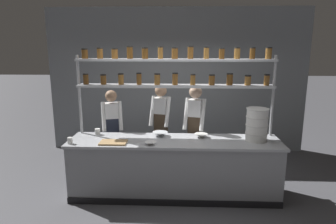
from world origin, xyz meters
TOP-DOWN VIEW (x-y plane):
  - ground_plane at (0.00, 0.00)m, footprint 40.00×40.00m
  - back_wall at (0.00, 2.21)m, footprint 5.70×0.12m
  - prep_counter at (0.00, -0.00)m, footprint 3.30×0.76m
  - spice_shelf_unit at (-0.00, 0.33)m, footprint 3.18×0.28m
  - chef_left at (-1.12, 0.65)m, footprint 0.41×0.34m
  - chef_center at (-0.26, 0.81)m, footprint 0.41×0.34m
  - chef_right at (0.34, 0.55)m, footprint 0.42×0.35m
  - container_stack at (1.26, 0.03)m, footprint 0.34×0.34m
  - cutting_board at (-0.92, -0.19)m, footprint 0.40×0.26m
  - prep_bowl_near_left at (0.42, 0.15)m, footprint 0.22×0.22m
  - prep_bowl_center_front at (-0.34, -0.24)m, footprint 0.17×0.17m
  - prep_bowl_center_back at (-0.24, 0.20)m, footprint 0.25×0.25m
  - serving_cup_front at (-1.56, -0.25)m, footprint 0.07×0.07m
  - serving_cup_by_board at (-1.28, 0.25)m, footprint 0.09×0.09m

SIDE VIEW (x-z plane):
  - ground_plane at x=0.00m, z-range 0.00..0.00m
  - prep_counter at x=0.00m, z-range 0.00..0.92m
  - chef_left at x=-1.12m, z-range 0.11..1.71m
  - cutting_board at x=-0.92m, z-range 0.92..0.94m
  - prep_bowl_center_front at x=-0.34m, z-range 0.92..0.97m
  - prep_bowl_near_left at x=0.42m, z-range 0.92..0.98m
  - prep_bowl_center_back at x=-0.24m, z-range 0.92..0.99m
  - serving_cup_front at x=-1.56m, z-range 0.92..1.02m
  - serving_cup_by_board at x=-1.28m, z-range 0.92..1.02m
  - chef_center at x=-0.26m, z-range 0.13..1.81m
  - chef_right at x=0.34m, z-range 0.13..1.84m
  - container_stack at x=1.26m, z-range 0.92..1.43m
  - back_wall at x=0.00m, z-range 0.00..3.17m
  - spice_shelf_unit at x=0.00m, z-range 0.73..3.09m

